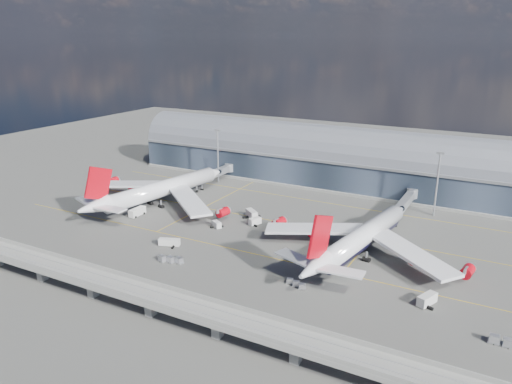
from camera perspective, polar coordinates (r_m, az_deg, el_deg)
The scene contains 18 objects.
ground at distance 173.14m, azimuth -0.13°, elevation -5.53°, with size 500.00×500.00×0.00m, color #474744.
taxi_lines at distance 191.46m, azimuth 3.04°, elevation -3.26°, with size 200.00×80.12×0.01m.
terminal at distance 237.68m, azimuth 8.91°, elevation 3.54°, with size 200.00×30.00×28.00m.
guideway at distance 130.06m, azimuth -12.04°, elevation -11.59°, with size 220.00×8.50×7.20m.
floodlight_mast_left at distance 238.48m, azimuth -4.38°, elevation 4.31°, with size 3.00×0.70×25.70m.
floodlight_mast_right at distance 204.01m, azimuth 20.00°, elevation 1.03°, with size 3.00×0.70×25.70m.
airliner_left at distance 210.23m, azimuth -11.13°, elevation 0.23°, with size 71.49×75.25×23.01m.
airliner_right at distance 162.41m, azimuth 11.86°, elevation -5.28°, with size 68.30×71.45×22.69m.
jet_bridge_left at distance 238.65m, azimuth -4.44°, elevation 2.22°, with size 4.40×28.00×7.25m.
jet_bridge_right at distance 204.43m, azimuth 16.69°, elevation -1.10°, with size 4.40×32.00×7.25m.
service_truck_0 at distance 200.74m, azimuth -13.42°, elevation -2.24°, with size 2.78×7.64×3.16m.
service_truck_1 at distance 184.07m, azimuth -4.52°, elevation -3.74°, with size 4.69×3.89×2.48m.
service_truck_2 at distance 170.63m, azimuth -9.88°, elevation -5.68°, with size 7.39×4.40×2.58m.
service_truck_3 at distance 140.82m, azimuth 18.96°, elevation -11.57°, with size 4.56×6.63×2.99m.
service_truck_4 at distance 186.21m, azimuth -0.12°, elevation -3.39°, with size 3.83×5.15×2.72m.
service_truck_5 at distance 193.05m, azimuth -0.51°, elevation -2.54°, with size 6.72×6.03×3.17m.
cargo_train_0 at distance 143.27m, azimuth 4.60°, elevation -10.41°, with size 6.78×3.17×1.49m.
cargo_train_1 at distance 158.90m, azimuth -9.74°, elevation -7.61°, with size 8.56×3.79×1.88m.
Camera 1 is at (76.26, -140.00, 67.54)m, focal length 35.00 mm.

